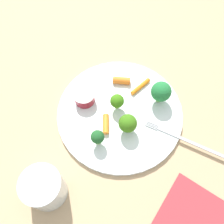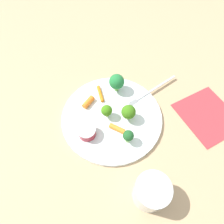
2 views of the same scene
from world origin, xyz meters
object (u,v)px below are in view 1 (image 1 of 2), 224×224
drinking_glass (44,188)px  broccoli_floret_1 (128,124)px  carrot_stick_0 (122,81)px  carrot_stick_1 (106,124)px  broccoli_floret_2 (116,101)px  plate (120,113)px  fork (185,140)px  sauce_cup (84,97)px  carrot_stick_2 (141,86)px  broccoli_floret_0 (98,137)px  broccoli_floret_3 (161,92)px

drinking_glass → broccoli_floret_1: bearing=9.6°
carrot_stick_0 → carrot_stick_1: carrot_stick_0 is taller
broccoli_floret_2 → broccoli_floret_1: bearing=-96.7°
plate → fork: 0.16m
carrot_stick_0 → broccoli_floret_1: bearing=-114.9°
sauce_cup → broccoli_floret_1: bearing=-67.4°
carrot_stick_1 → drinking_glass: (-0.17, -0.07, 0.02)m
carrot_stick_2 → fork: bearing=-85.8°
broccoli_floret_0 → carrot_stick_0: bearing=41.5°
carrot_stick_1 → carrot_stick_2: carrot_stick_1 is taller
broccoli_floret_0 → broccoli_floret_2: size_ratio=1.00×
drinking_glass → sauce_cup: bearing=43.2°
broccoli_floret_3 → carrot_stick_2: (-0.02, 0.05, -0.03)m
broccoli_floret_1 → drinking_glass: drinking_glass is taller
plate → fork: size_ratio=1.79×
sauce_cup → broccoli_floret_0: bearing=-101.7°
carrot_stick_1 → drinking_glass: size_ratio=0.56×
broccoli_floret_2 → fork: (0.09, -0.14, -0.03)m
broccoli_floret_1 → carrot_stick_1: size_ratio=1.19×
carrot_stick_0 → broccoli_floret_0: bearing=-138.5°
carrot_stick_1 → drinking_glass: 0.19m
carrot_stick_1 → broccoli_floret_0: bearing=-141.6°
carrot_stick_0 → broccoli_floret_2: bearing=-130.2°
carrot_stick_0 → broccoli_floret_3: bearing=-59.3°
broccoli_floret_2 → drinking_glass: bearing=-156.0°
sauce_cup → carrot_stick_1: 0.08m
broccoli_floret_0 → carrot_stick_1: (0.03, 0.03, -0.02)m
plate → drinking_glass: size_ratio=3.65×
plate → carrot_stick_0: carrot_stick_0 is taller
carrot_stick_2 → drinking_glass: (-0.29, -0.11, 0.02)m
broccoli_floret_3 → broccoli_floret_1: bearing=-164.9°
broccoli_floret_1 → fork: broccoli_floret_1 is taller
plate → drinking_glass: bearing=-159.4°
sauce_cup → carrot_stick_0: bearing=0.1°
broccoli_floret_3 → drinking_glass: bearing=-168.5°
broccoli_floret_3 → broccoli_floret_0: bearing=-172.6°
broccoli_floret_1 → drinking_glass: bearing=-170.4°
plate → broccoli_floret_2: (-0.00, 0.01, 0.04)m
sauce_cup → carrot_stick_0: 0.10m
broccoli_floret_0 → carrot_stick_2: size_ratio=0.78×
plate → drinking_glass: 0.23m
sauce_cup → broccoli_floret_2: broccoli_floret_2 is taller
sauce_cup → fork: size_ratio=0.31×
carrot_stick_2 → fork: (0.01, -0.16, -0.00)m
drinking_glass → broccoli_floret_2: bearing=24.0°
carrot_stick_1 → plate: bearing=16.6°
fork → drinking_glass: size_ratio=2.04×
sauce_cup → broccoli_floret_2: bearing=-44.8°
carrot_stick_0 → carrot_stick_2: bearing=-47.5°
broccoli_floret_3 → carrot_stick_0: size_ratio=1.47×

